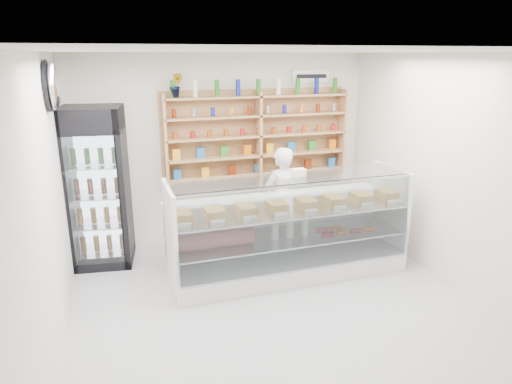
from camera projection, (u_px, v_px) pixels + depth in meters
name	position (u px, v px, depth m)	size (l,w,h in m)	color
room	(285.00, 194.00, 4.66)	(5.00, 5.00, 5.00)	#9B9BA0
display_counter	(288.00, 247.00, 5.94)	(3.05, 0.91, 1.33)	white
shop_worker	(281.00, 201.00, 6.49)	(0.56, 0.37, 1.55)	silver
drinks_cooler	(98.00, 187.00, 6.08)	(0.87, 0.85, 2.14)	black
wall_shelving	(258.00, 136.00, 6.88)	(2.84, 0.28, 1.33)	#AE7852
potted_plant	(176.00, 85.00, 6.29)	(0.18, 0.15, 0.34)	#1E6626
security_mirror	(53.00, 86.00, 4.79)	(0.15, 0.50, 0.50)	silver
wall_sign	(311.00, 76.00, 7.02)	(0.62, 0.03, 0.20)	white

